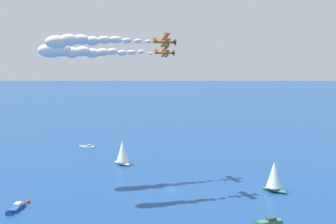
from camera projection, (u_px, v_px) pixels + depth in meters
ground_plane at (171, 184)px, 126.29m from camera, size 2000.00×2000.00×0.00m
motorboat_near_centre at (15, 209)px, 102.85m from camera, size 6.17×7.22×2.20m
motorboat_far_stbd at (266, 222)px, 93.93m from camera, size 5.36×7.70×2.23m
sailboat_inshore at (274, 176)px, 118.49m from camera, size 8.24×4.54×10.62m
sailboat_ahead at (123, 152)px, 150.55m from camera, size 8.58×4.80×11.01m
motorboat_mid_cluster at (86, 147)px, 182.29m from camera, size 6.83×5.31×2.02m
marker_buoy at (28, 202)px, 108.95m from camera, size 1.10×1.10×2.10m
biplane_lead at (165, 52)px, 128.94m from camera, size 7.03×7.06×3.86m
wingwalker_lead at (165, 46)px, 129.26m from camera, size 1.31×0.82×1.52m
smoke_trail_lead at (73, 51)px, 120.16m from camera, size 21.71×32.60×5.34m
biplane_wingman at (165, 41)px, 112.05m from camera, size 7.03×7.06×3.86m
wingwalker_wingman at (165, 34)px, 112.38m from camera, size 0.87×0.58×1.78m
smoke_trail_wingman at (79, 41)px, 104.98m from camera, size 17.73×26.89×4.90m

